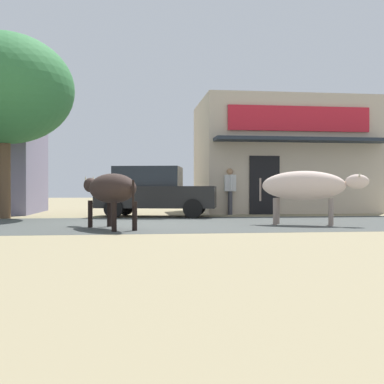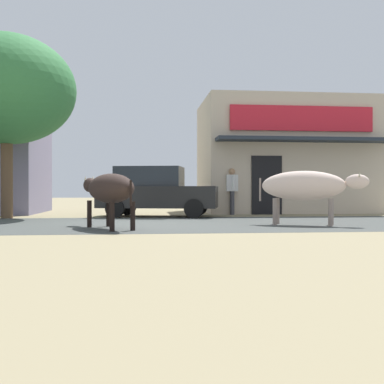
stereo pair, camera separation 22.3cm
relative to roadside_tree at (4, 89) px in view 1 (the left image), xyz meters
The scene contains 8 objects.
ground 6.28m from the roadside_tree, 37.50° to the right, with size 80.00×80.00×0.00m, color gray.
asphalt_road 6.28m from the roadside_tree, 37.50° to the right, with size 72.00×5.66×0.00m, color #414542.
storefront_right_club 10.67m from the roadside_tree, 19.43° to the left, with size 6.59×5.22×4.43m.
roadside_tree is the anchor object (origin of this frame).
parked_hatchback_car 5.63m from the roadside_tree, ahead, with size 4.11×2.45×1.64m.
cow_near_brown 6.35m from the roadside_tree, 51.89° to the right, with size 1.60×2.57×1.26m.
cow_far_dark 9.58m from the roadside_tree, 24.50° to the right, with size 2.55×1.51×1.37m.
pedestrian_by_shop 8.06m from the roadside_tree, 10.05° to the left, with size 0.40×0.61×1.64m.
Camera 1 is at (0.08, -12.47, 0.90)m, focal length 44.91 mm.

